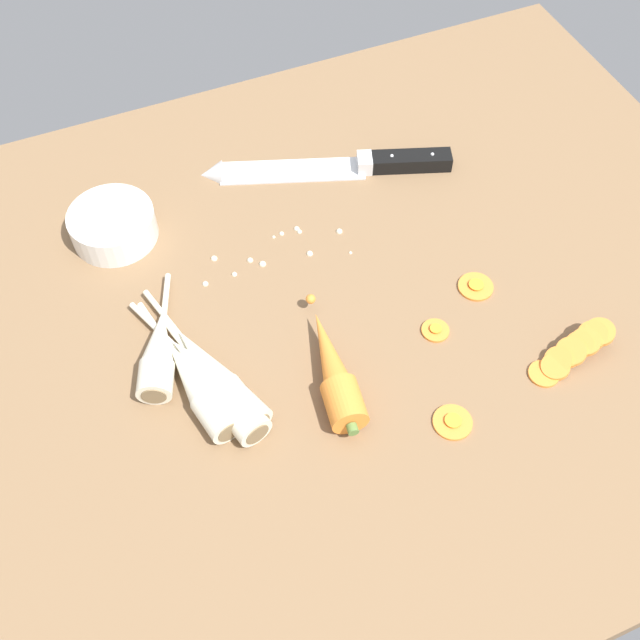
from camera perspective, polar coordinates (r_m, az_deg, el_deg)
The scene contains 14 objects.
ground_plane at distance 95.86cm, azimuth -0.46°, elevation -0.31°, with size 120.00×90.00×4.00cm, color brown.
chefs_knife at distance 110.07cm, azimuth 0.20°, elevation 11.10°, with size 33.82×14.84×4.18cm.
whole_carrot at distance 87.34cm, azimuth 1.02°, elevation -3.75°, with size 6.18×18.90×4.20cm.
parsnip_front at distance 88.06cm, azimuth -7.82°, elevation -3.95°, with size 7.89×22.59×4.00cm.
parsnip_mid_left at distance 87.58cm, azimuth -7.73°, elevation -4.44°, with size 10.59×22.39×4.00cm.
parsnip_mid_right at distance 90.68cm, azimuth -11.71°, elevation -2.33°, with size 8.51×17.32×4.00cm.
parsnip_back at distance 86.72cm, azimuth -7.06°, elevation -5.25°, with size 7.32×19.90×4.00cm.
parsnip_outer at distance 87.53cm, azimuth -8.90°, elevation -4.77°, with size 6.61×21.31×4.00cm.
carrot_slice_stack at distance 94.27cm, azimuth 17.96°, elevation -2.16°, with size 11.40×4.99×3.39cm.
carrot_slice_stray_near at distance 87.38cm, azimuth 9.66°, elevation -7.31°, with size 4.40×4.40×0.70cm.
carrot_slice_stray_mid at distance 98.32cm, azimuth 11.30°, elevation 2.46°, with size 4.38×4.38×0.70cm.
carrot_slice_stray_far at distance 93.54cm, azimuth 8.42°, elevation -0.70°, with size 3.33×3.33×0.70cm.
prep_bowl at distance 104.01cm, azimuth -14.88°, elevation 6.76°, with size 11.00×11.00×4.00cm.
mince_crumbs at distance 100.12cm, azimuth -3.60°, elevation 5.04°, with size 19.63×7.06×0.89cm.
Camera 1 is at (-20.68, -51.03, 76.46)cm, focal length 43.87 mm.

